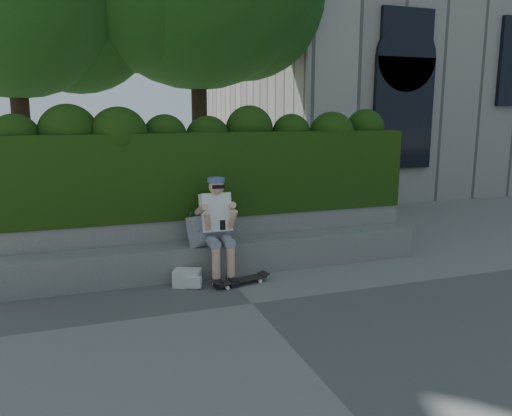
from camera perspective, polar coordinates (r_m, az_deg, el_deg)
name	(u,v)px	position (r m, az deg, el deg)	size (l,w,h in m)	color
ground	(252,304)	(6.02, -0.45, -10.87)	(80.00, 80.00, 0.00)	slate
bench_ledge	(223,257)	(7.08, -3.74, -5.61)	(6.00, 0.45, 0.45)	gray
planter_wall	(215,239)	(7.48, -4.74, -3.53)	(6.00, 0.50, 0.75)	gray
hedge	(210,172)	(7.52, -5.29, 4.09)	(6.00, 1.00, 1.20)	black
person	(217,224)	(6.74, -4.49, -1.83)	(0.40, 0.76, 1.38)	gray
skateboard	(241,280)	(6.63, -1.70, -8.24)	(0.73, 0.32, 0.07)	black
backpack_plaid	(199,231)	(6.79, -6.52, -2.63)	(0.28, 0.15, 0.41)	#A2A3A7
backpack_ground	(187,278)	(6.63, -7.87, -7.91)	(0.34, 0.24, 0.22)	beige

